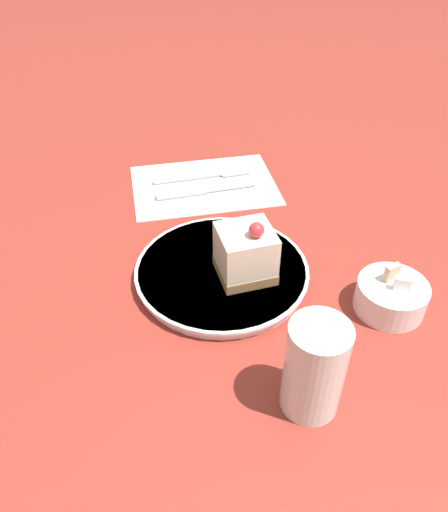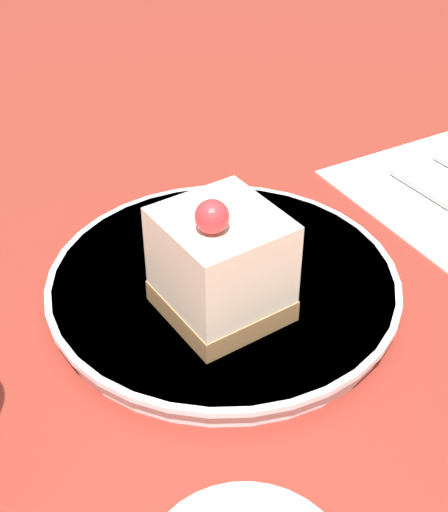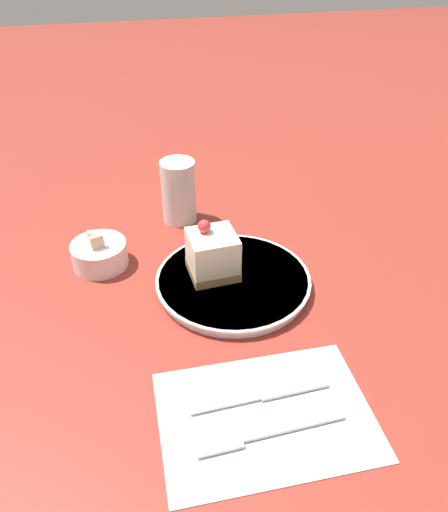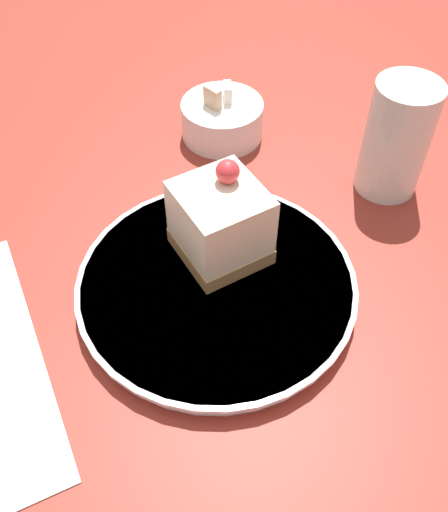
# 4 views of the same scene
# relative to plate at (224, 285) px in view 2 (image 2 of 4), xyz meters

# --- Properties ---
(ground_plane) EXTENTS (4.00, 4.00, 0.00)m
(ground_plane) POSITION_rel_plate_xyz_m (0.04, -0.00, -0.01)
(ground_plane) COLOR maroon
(plate) EXTENTS (0.23, 0.23, 0.02)m
(plate) POSITION_rel_plate_xyz_m (0.00, 0.00, 0.00)
(plate) COLOR white
(plate) RESTS_ON ground_plane
(cake_slice) EXTENTS (0.07, 0.07, 0.09)m
(cake_slice) POSITION_rel_plate_xyz_m (0.02, 0.03, 0.04)
(cake_slice) COLOR #9E7547
(cake_slice) RESTS_ON plate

